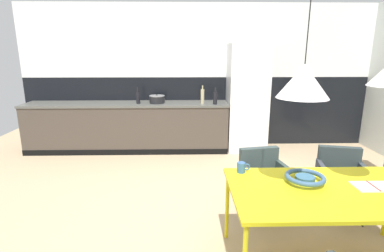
{
  "coord_description": "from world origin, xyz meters",
  "views": [
    {
      "loc": [
        -0.29,
        -2.79,
        1.79
      ],
      "look_at": [
        -0.21,
        0.66,
        0.92
      ],
      "focal_mm": 27.53,
      "sensor_mm": 36.0,
      "label": 1
    }
  ],
  "objects": [
    {
      "name": "ground_plane",
      "position": [
        0.0,
        0.0,
        0.0
      ],
      "size": [
        8.68,
        8.68,
        0.0
      ],
      "primitive_type": "plane",
      "color": "tan"
    },
    {
      "name": "back_wall_splashback_dark",
      "position": [
        0.0,
        2.88,
        0.66
      ],
      "size": [
        6.67,
        0.12,
        1.33
      ],
      "primitive_type": "cube",
      "color": "black",
      "rests_on": "ground"
    },
    {
      "name": "back_wall_panel_upper",
      "position": [
        0.0,
        2.88,
        1.99
      ],
      "size": [
        6.67,
        0.12,
        1.33
      ],
      "primitive_type": "cube",
      "color": "white",
      "rests_on": "back_wall_splashback_dark"
    },
    {
      "name": "kitchen_counter",
      "position": [
        -1.36,
        2.52,
        0.45
      ],
      "size": [
        3.68,
        0.63,
        0.89
      ],
      "color": "#463D35",
      "rests_on": "ground"
    },
    {
      "name": "refrigerator_column",
      "position": [
        0.84,
        2.52,
        0.97
      ],
      "size": [
        0.7,
        0.6,
        1.94
      ],
      "primitive_type": "cube",
      "color": "silver",
      "rests_on": "ground"
    },
    {
      "name": "dining_table",
      "position": [
        0.9,
        -0.65,
        0.68
      ],
      "size": [
        1.66,
        0.93,
        0.72
      ],
      "color": "gold",
      "rests_on": "ground"
    },
    {
      "name": "armchair_corner_seat",
      "position": [
        0.58,
        0.26,
        0.48
      ],
      "size": [
        0.55,
        0.54,
        0.73
      ],
      "rotation": [
        0.0,
        0.0,
        3.31
      ],
      "color": "#333B3E",
      "rests_on": "ground"
    },
    {
      "name": "armchair_by_stool",
      "position": [
        1.44,
        0.23,
        0.49
      ],
      "size": [
        0.57,
        0.56,
        0.74
      ],
      "rotation": [
        0.0,
        0.0,
        2.91
      ],
      "color": "#333B3E",
      "rests_on": "ground"
    },
    {
      "name": "fruit_bowl",
      "position": [
        0.72,
        -0.52,
        0.76
      ],
      "size": [
        0.33,
        0.33,
        0.07
      ],
      "color": "#33607F",
      "rests_on": "dining_table"
    },
    {
      "name": "open_book",
      "position": [
        1.24,
        -0.62,
        0.73
      ],
      "size": [
        0.31,
        0.19,
        0.02
      ],
      "color": "white",
      "rests_on": "dining_table"
    },
    {
      "name": "mug_dark_espresso",
      "position": [
        0.22,
        -0.29,
        0.77
      ],
      "size": [
        0.12,
        0.08,
        0.09
      ],
      "color": "#335B93",
      "rests_on": "dining_table"
    },
    {
      "name": "cooking_pot",
      "position": [
        -0.8,
        2.49,
        0.96
      ],
      "size": [
        0.28,
        0.28,
        0.16
      ],
      "color": "black",
      "rests_on": "kitchen_counter"
    },
    {
      "name": "bottle_oil_tall",
      "position": [
        0.24,
        2.34,
        1.01
      ],
      "size": [
        0.07,
        0.07,
        0.3
      ],
      "color": "black",
      "rests_on": "kitchen_counter"
    },
    {
      "name": "bottle_spice_small",
      "position": [
        -1.13,
        2.43,
        1.01
      ],
      "size": [
        0.07,
        0.07,
        0.3
      ],
      "color": "black",
      "rests_on": "kitchen_counter"
    },
    {
      "name": "bottle_wine_green",
      "position": [
        0.02,
        2.4,
        1.03
      ],
      "size": [
        0.06,
        0.06,
        0.33
      ],
      "color": "tan",
      "rests_on": "kitchen_counter"
    },
    {
      "name": "pendant_lamp_over_table_near",
      "position": [
        0.57,
        -0.66,
        1.59
      ],
      "size": [
        0.38,
        0.38,
        1.15
      ],
      "color": "black"
    }
  ]
}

